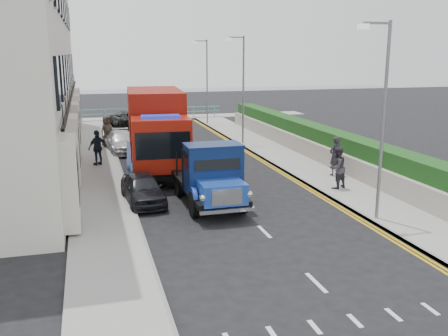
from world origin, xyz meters
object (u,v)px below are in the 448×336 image
Objects in this scene: lamp_far at (206,77)px; bedford_lorry at (212,179)px; lamp_mid at (242,84)px; pedestrian_east_near at (335,156)px; lamp_near at (381,111)px; red_lorry at (156,129)px; parked_car_front at (143,189)px.

bedford_lorry is at bearing -102.85° from lamp_far.
lamp_mid is 10.30m from pedestrian_east_near.
lamp_near is at bearing -30.81° from bedford_lorry.
red_lorry is 2.23× the size of parked_car_front.
parked_car_front is (-7.78, -11.54, -3.39)m from lamp_mid.
lamp_far is 23.68m from bedford_lorry.
pedestrian_east_near is at bearing -80.02° from lamp_mid.
parked_car_front is at bearing -123.97° from lamp_mid.
lamp_near is 16.00m from lamp_mid.
lamp_near is 7.12m from pedestrian_east_near.
lamp_mid is at bearing 90.00° from lamp_near.
red_lorry is 9.03m from pedestrian_east_near.
lamp_near reaches higher than bedford_lorry.
red_lorry reaches higher than pedestrian_east_near.
pedestrian_east_near is (9.49, 1.81, 0.47)m from parked_car_front.
lamp_mid is 3.65× the size of pedestrian_east_near.
lamp_mid is at bearing 46.79° from red_lorry.
pedestrian_east_near is at bearing 24.36° from bedford_lorry.
lamp_mid is at bearing -101.71° from pedestrian_east_near.
pedestrian_east_near is (1.71, 6.27, -2.92)m from lamp_near.
lamp_far reaches higher than pedestrian_east_near.
lamp_near is at bearing -90.00° from lamp_mid.
red_lorry reaches higher than bedford_lorry.
lamp_near reaches higher than pedestrian_east_near.
bedford_lorry is 7.18m from red_lorry.
lamp_mid is 0.88× the size of red_lorry.
red_lorry is at bearing -137.24° from lamp_mid.
red_lorry is (-1.16, 7.01, 1.01)m from bedford_lorry.
parked_car_front is 9.67m from pedestrian_east_near.
bedford_lorry is at bearing -112.03° from lamp_mid.
lamp_mid reaches higher than pedestrian_east_near.
parked_car_front is (-1.39, -5.63, -1.57)m from red_lorry.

